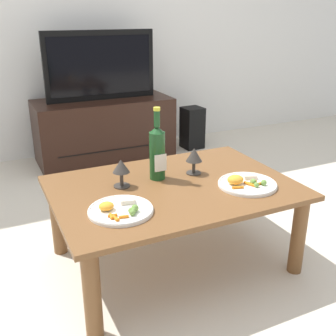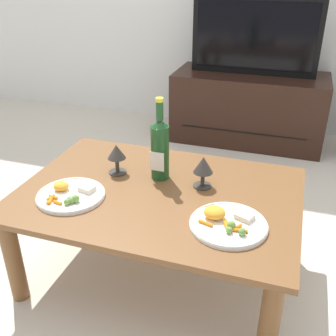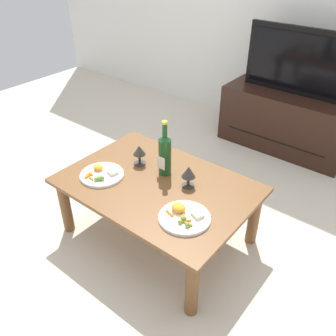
# 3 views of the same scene
# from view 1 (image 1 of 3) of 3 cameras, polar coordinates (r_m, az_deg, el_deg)

# --- Properties ---
(ground_plane) EXTENTS (6.40, 6.40, 0.00)m
(ground_plane) POSITION_cam_1_polar(r_m,az_deg,el_deg) (2.16, 0.71, -12.85)
(ground_plane) COLOR beige
(dining_table) EXTENTS (1.14, 0.80, 0.42)m
(dining_table) POSITION_cam_1_polar(r_m,az_deg,el_deg) (1.98, 0.76, -4.23)
(dining_table) COLOR brown
(dining_table) RESTS_ON ground_plane
(tv_stand) EXTENTS (1.12, 0.50, 0.52)m
(tv_stand) POSITION_cam_1_polar(r_m,az_deg,el_deg) (3.51, -8.94, 5.33)
(tv_stand) COLOR black
(tv_stand) RESTS_ON ground_plane
(tv_screen) EXTENTS (0.90, 0.05, 0.55)m
(tv_screen) POSITION_cam_1_polar(r_m,az_deg,el_deg) (3.41, -9.45, 13.99)
(tv_screen) COLOR black
(tv_screen) RESTS_ON tv_stand
(floor_speaker) EXTENTS (0.19, 0.19, 0.38)m
(floor_speaker) POSITION_cam_1_polar(r_m,az_deg,el_deg) (3.80, 3.42, 5.65)
(floor_speaker) COLOR black
(floor_speaker) RESTS_ON ground_plane
(wine_bottle) EXTENTS (0.08, 0.08, 0.36)m
(wine_bottle) POSITION_cam_1_polar(r_m,az_deg,el_deg) (1.98, -1.52, 2.42)
(wine_bottle) COLOR #19471E
(wine_bottle) RESTS_ON dining_table
(goblet_left) EXTENTS (0.08, 0.08, 0.14)m
(goblet_left) POSITION_cam_1_polar(r_m,az_deg,el_deg) (1.92, -6.59, -0.01)
(goblet_left) COLOR #38332D
(goblet_left) RESTS_ON dining_table
(goblet_right) EXTENTS (0.08, 0.08, 0.14)m
(goblet_right) POSITION_cam_1_polar(r_m,az_deg,el_deg) (2.06, 3.67, 1.66)
(goblet_right) COLOR #38332D
(goblet_right) RESTS_ON dining_table
(dinner_plate_left) EXTENTS (0.27, 0.27, 0.05)m
(dinner_plate_left) POSITION_cam_1_polar(r_m,az_deg,el_deg) (1.71, -6.69, -5.81)
(dinner_plate_left) COLOR white
(dinner_plate_left) RESTS_ON dining_table
(dinner_plate_right) EXTENTS (0.28, 0.28, 0.06)m
(dinner_plate_right) POSITION_cam_1_polar(r_m,az_deg,el_deg) (1.98, 10.94, -2.10)
(dinner_plate_right) COLOR white
(dinner_plate_right) RESTS_ON dining_table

